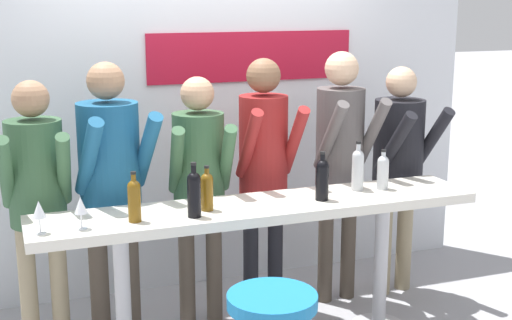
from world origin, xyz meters
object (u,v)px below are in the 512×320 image
person_center (264,156)px  wine_bottle_4 (322,178)px  person_left (110,171)px  wine_bottle_3 (194,192)px  wine_glass_1 (39,211)px  person_far_left (37,186)px  wine_bottle_0 (358,168)px  tasting_table (260,227)px  person_center_right (340,148)px  wine_bottle_2 (383,171)px  person_right (399,156)px  wine_bottle_1 (207,190)px  wine_glass_0 (81,206)px  person_center_left (199,173)px  wine_bottle_5 (134,199)px

person_center → wine_bottle_4: bearing=-74.8°
person_left → wine_bottle_3: size_ratio=5.65×
wine_bottle_3 → wine_glass_1: 0.83m
person_left → wine_bottle_4: bearing=-36.7°
person_far_left → wine_bottle_0: size_ratio=5.29×
tasting_table → person_center_right: bearing=33.3°
tasting_table → wine_bottle_4: (0.38, -0.05, 0.29)m
wine_bottle_2 → wine_bottle_4: bearing=-168.6°
wine_bottle_2 → wine_glass_1: size_ratio=1.45×
wine_bottle_2 → wine_bottle_3: size_ratio=0.82×
person_left → wine_glass_1: person_left is taller
wine_bottle_3 → wine_bottle_0: bearing=9.5°
person_left → wine_bottle_0: person_left is taller
person_right → wine_bottle_3: size_ratio=5.34×
wine_bottle_1 → person_right: bearing=18.2°
tasting_table → person_right: person_right is taller
wine_bottle_1 → wine_bottle_2: bearing=2.8°
wine_bottle_0 → wine_bottle_2: bearing=-11.4°
person_right → wine_glass_0: 2.38m
person_center_left → wine_glass_1: 1.20m
tasting_table → person_left: 0.99m
person_right → person_center_left: bearing=170.3°
person_far_left → wine_bottle_5: person_far_left is taller
person_left → wine_bottle_4: size_ratio=5.88×
wine_bottle_1 → wine_bottle_5: 0.44m
person_center_right → wine_glass_0: (-1.84, -0.63, -0.05)m
wine_bottle_2 → wine_bottle_1: bearing=-177.2°
person_right → wine_bottle_1: bearing=-171.5°
wine_bottle_0 → wine_glass_0: wine_bottle_0 is taller
wine_glass_0 → wine_bottle_0: bearing=6.3°
person_far_left → person_center: bearing=5.2°
person_left → person_center: person_left is taller
person_center → person_right: person_center is taller
person_far_left → wine_glass_1: person_far_left is taller
person_left → wine_bottle_3: (0.36, -0.62, -0.01)m
person_far_left → wine_bottle_1: size_ratio=6.36×
person_right → tasting_table: bearing=-167.8°
wine_bottle_0 → wine_bottle_5: bearing=-173.8°
person_left → person_right: bearing=-11.2°
person_right → wine_bottle_0: 0.71m
tasting_table → wine_bottle_5: bearing=-173.7°
tasting_table → wine_bottle_0: size_ratio=8.52×
person_center → wine_bottle_3: 0.93m
person_left → wine_bottle_1: bearing=-59.6°
person_left → person_center: size_ratio=1.01×
wine_bottle_2 → wine_bottle_5: size_ratio=0.91×
wine_bottle_1 → wine_bottle_3: (-0.10, -0.10, 0.02)m
tasting_table → person_center_left: person_center_left is taller
person_center_right → wine_glass_1: 2.14m
person_right → wine_bottle_2: person_right is taller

